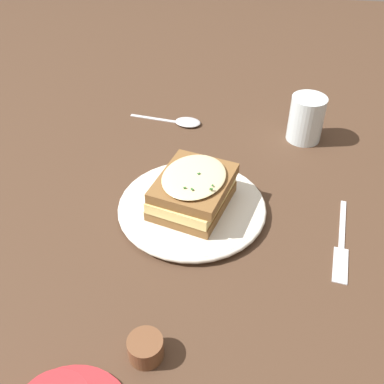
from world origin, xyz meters
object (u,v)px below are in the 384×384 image
object	(u,v)px
sandwich	(193,190)
water_glass	(306,119)
fork	(341,248)
spoon	(184,122)
dinner_plate	(192,207)
condiment_pot	(142,348)

from	to	relation	value
sandwich	water_glass	bearing A→B (deg)	-128.26
fork	spoon	xyz separation A→B (m)	(0.30, -0.34, 0.00)
sandwich	spoon	distance (m)	0.29
dinner_plate	spoon	world-z (taller)	dinner_plate
sandwich	condiment_pot	world-z (taller)	sandwich
water_glass	spoon	size ratio (longest dim) A/B	0.58
sandwich	spoon	bearing A→B (deg)	-78.68
fork	condiment_pot	world-z (taller)	condiment_pot
dinner_plate	condiment_pot	world-z (taller)	condiment_pot
sandwich	condiment_pot	size ratio (longest dim) A/B	3.58
sandwich	water_glass	world-z (taller)	water_glass
fork	condiment_pot	bearing A→B (deg)	47.46
sandwich	spoon	xyz separation A→B (m)	(0.06, -0.28, -0.04)
sandwich	spoon	world-z (taller)	sandwich
water_glass	fork	bearing A→B (deg)	97.64
sandwich	dinner_plate	bearing A→B (deg)	23.57
water_glass	condiment_pot	bearing A→B (deg)	66.54
water_glass	dinner_plate	bearing A→B (deg)	51.62
sandwich	fork	world-z (taller)	sandwich
spoon	condiment_pot	distance (m)	0.55
sandwich	fork	xyz separation A→B (m)	(-0.24, 0.06, -0.05)
dinner_plate	condiment_pot	bearing A→B (deg)	84.29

